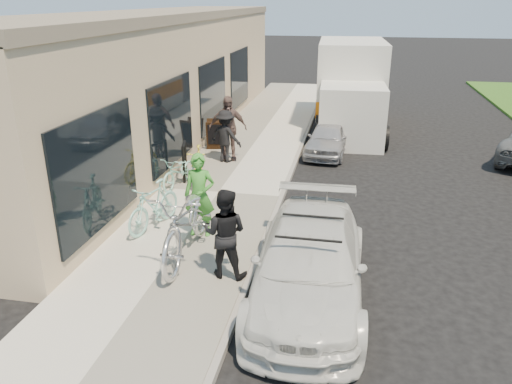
{
  "coord_description": "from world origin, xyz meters",
  "views": [
    {
      "loc": [
        1.09,
        -8.07,
        4.61
      ],
      "look_at": [
        -0.65,
        0.89,
        1.05
      ],
      "focal_mm": 35.0,
      "sensor_mm": 36.0,
      "label": 1
    }
  ],
  "objects_px": {
    "tandem_bike": "(188,222)",
    "cruiser_bike_b": "(179,171)",
    "bike_rack": "(184,157)",
    "moving_truck": "(350,90)",
    "man_standing": "(225,233)",
    "cruiser_bike_c": "(198,165)",
    "sedan_silver": "(328,138)",
    "woman_rider": "(200,195)",
    "sedan_white": "(309,263)",
    "cruiser_bike_a": "(154,206)",
    "sandwich_board": "(215,134)",
    "bystander_a": "(225,136)",
    "bystander_b": "(228,128)"
  },
  "relations": [
    {
      "from": "tandem_bike",
      "to": "cruiser_bike_b",
      "type": "relative_size",
      "value": 1.73
    },
    {
      "from": "bike_rack",
      "to": "cruiser_bike_b",
      "type": "height_order",
      "value": "bike_rack"
    },
    {
      "from": "bike_rack",
      "to": "moving_truck",
      "type": "bearing_deg",
      "value": 60.46
    },
    {
      "from": "man_standing",
      "to": "cruiser_bike_c",
      "type": "bearing_deg",
      "value": -64.31
    },
    {
      "from": "sedan_silver",
      "to": "woman_rider",
      "type": "relative_size",
      "value": 1.77
    },
    {
      "from": "sedan_white",
      "to": "tandem_bike",
      "type": "relative_size",
      "value": 1.68
    },
    {
      "from": "sedan_silver",
      "to": "man_standing",
      "type": "distance_m",
      "value": 8.18
    },
    {
      "from": "sedan_white",
      "to": "cruiser_bike_a",
      "type": "bearing_deg",
      "value": 151.07
    },
    {
      "from": "cruiser_bike_b",
      "to": "sandwich_board",
      "type": "bearing_deg",
      "value": 100.23
    },
    {
      "from": "woman_rider",
      "to": "cruiser_bike_c",
      "type": "height_order",
      "value": "woman_rider"
    },
    {
      "from": "moving_truck",
      "to": "cruiser_bike_c",
      "type": "height_order",
      "value": "moving_truck"
    },
    {
      "from": "bystander_a",
      "to": "bystander_b",
      "type": "bearing_deg",
      "value": -77.31
    },
    {
      "from": "sedan_silver",
      "to": "bystander_a",
      "type": "bearing_deg",
      "value": -141.14
    },
    {
      "from": "sedan_silver",
      "to": "bystander_a",
      "type": "xyz_separation_m",
      "value": [
        -2.85,
        -1.86,
        0.4
      ]
    },
    {
      "from": "sedan_silver",
      "to": "sandwich_board",
      "type": "bearing_deg",
      "value": -163.89
    },
    {
      "from": "cruiser_bike_b",
      "to": "cruiser_bike_c",
      "type": "height_order",
      "value": "cruiser_bike_c"
    },
    {
      "from": "sandwich_board",
      "to": "man_standing",
      "type": "height_order",
      "value": "man_standing"
    },
    {
      "from": "sandwich_board",
      "to": "bystander_a",
      "type": "distance_m",
      "value": 1.41
    },
    {
      "from": "tandem_bike",
      "to": "sedan_white",
      "type": "bearing_deg",
      "value": -18.93
    },
    {
      "from": "sedan_silver",
      "to": "moving_truck",
      "type": "distance_m",
      "value": 3.84
    },
    {
      "from": "sedan_silver",
      "to": "cruiser_bike_a",
      "type": "distance_m",
      "value": 7.25
    },
    {
      "from": "sandwich_board",
      "to": "sedan_silver",
      "type": "xyz_separation_m",
      "value": [
        3.49,
        0.64,
        -0.11
      ]
    },
    {
      "from": "tandem_bike",
      "to": "man_standing",
      "type": "height_order",
      "value": "man_standing"
    },
    {
      "from": "cruiser_bike_b",
      "to": "bike_rack",
      "type": "bearing_deg",
      "value": 103.62
    },
    {
      "from": "cruiser_bike_b",
      "to": "moving_truck",
      "type": "bearing_deg",
      "value": 72.79
    },
    {
      "from": "sedan_white",
      "to": "tandem_bike",
      "type": "xyz_separation_m",
      "value": [
        -2.27,
        0.72,
        0.21
      ]
    },
    {
      "from": "tandem_bike",
      "to": "cruiser_bike_b",
      "type": "height_order",
      "value": "tandem_bike"
    },
    {
      "from": "man_standing",
      "to": "bystander_b",
      "type": "distance_m",
      "value": 6.61
    },
    {
      "from": "sandwich_board",
      "to": "bystander_a",
      "type": "xyz_separation_m",
      "value": [
        0.64,
        -1.22,
        0.29
      ]
    },
    {
      "from": "tandem_bike",
      "to": "woman_rider",
      "type": "distance_m",
      "value": 0.93
    },
    {
      "from": "sedan_white",
      "to": "woman_rider",
      "type": "relative_size",
      "value": 2.6
    },
    {
      "from": "woman_rider",
      "to": "cruiser_bike_b",
      "type": "height_order",
      "value": "woman_rider"
    },
    {
      "from": "cruiser_bike_a",
      "to": "sedan_silver",
      "type": "bearing_deg",
      "value": 79.46
    },
    {
      "from": "cruiser_bike_a",
      "to": "woman_rider",
      "type": "bearing_deg",
      "value": 9.45
    },
    {
      "from": "sedan_white",
      "to": "tandem_bike",
      "type": "height_order",
      "value": "tandem_bike"
    },
    {
      "from": "bystander_a",
      "to": "man_standing",
      "type": "bearing_deg",
      "value": 121.07
    },
    {
      "from": "cruiser_bike_b",
      "to": "bystander_b",
      "type": "relative_size",
      "value": 0.8
    },
    {
      "from": "bystander_b",
      "to": "man_standing",
      "type": "bearing_deg",
      "value": -94.6
    },
    {
      "from": "cruiser_bike_c",
      "to": "bystander_a",
      "type": "height_order",
      "value": "bystander_a"
    },
    {
      "from": "cruiser_bike_a",
      "to": "bystander_b",
      "type": "distance_m",
      "value": 4.9
    },
    {
      "from": "sedan_white",
      "to": "cruiser_bike_b",
      "type": "xyz_separation_m",
      "value": [
        -3.66,
        4.2,
        -0.08
      ]
    },
    {
      "from": "bike_rack",
      "to": "bystander_b",
      "type": "xyz_separation_m",
      "value": [
        0.7,
        1.87,
        0.35
      ]
    },
    {
      "from": "man_standing",
      "to": "bystander_a",
      "type": "xyz_separation_m",
      "value": [
        -1.57,
        6.21,
        -0.03
      ]
    },
    {
      "from": "bike_rack",
      "to": "cruiser_bike_c",
      "type": "xyz_separation_m",
      "value": [
        0.43,
        -0.21,
        -0.12
      ]
    },
    {
      "from": "bystander_a",
      "to": "sedan_white",
      "type": "bearing_deg",
      "value": 132.09
    },
    {
      "from": "tandem_bike",
      "to": "cruiser_bike_c",
      "type": "bearing_deg",
      "value": 103.42
    },
    {
      "from": "moving_truck",
      "to": "cruiser_bike_c",
      "type": "distance_m",
      "value": 8.31
    },
    {
      "from": "bike_rack",
      "to": "sedan_silver",
      "type": "height_order",
      "value": "bike_rack"
    },
    {
      "from": "moving_truck",
      "to": "woman_rider",
      "type": "height_order",
      "value": "moving_truck"
    },
    {
      "from": "sedan_silver",
      "to": "tandem_bike",
      "type": "bearing_deg",
      "value": -99.93
    }
  ]
}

